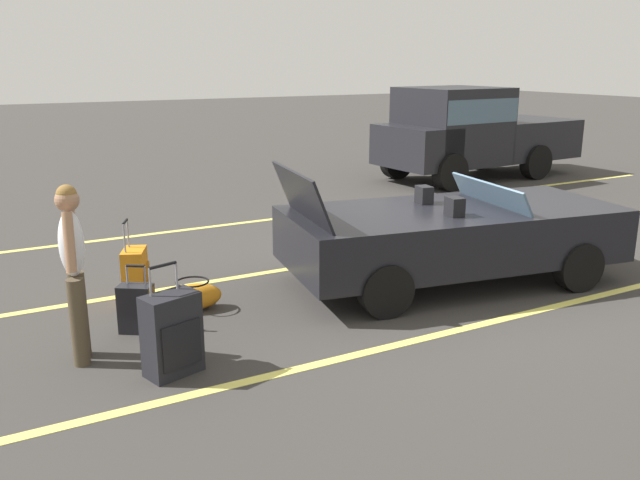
# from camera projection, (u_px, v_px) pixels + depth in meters

# --- Properties ---
(ground_plane) EXTENTS (80.00, 80.00, 0.00)m
(ground_plane) POSITION_uv_depth(u_px,v_px,m) (449.00, 281.00, 8.36)
(ground_plane) COLOR #383533
(lot_line_near) EXTENTS (18.00, 0.12, 0.01)m
(lot_line_near) POSITION_uv_depth(u_px,v_px,m) (525.00, 314.00, 7.27)
(lot_line_near) COLOR #EAE066
(lot_line_near) RESTS_ON ground_plane
(lot_line_mid) EXTENTS (18.00, 0.12, 0.01)m
(lot_line_mid) POSITION_uv_depth(u_px,v_px,m) (386.00, 253.00, 9.55)
(lot_line_mid) COLOR #EAE066
(lot_line_mid) RESTS_ON ground_plane
(lot_line_far) EXTENTS (18.00, 0.12, 0.01)m
(lot_line_far) POSITION_uv_depth(u_px,v_px,m) (300.00, 216.00, 11.84)
(lot_line_far) COLOR #EAE066
(lot_line_far) RESTS_ON ground_plane
(convertible_car) EXTENTS (4.37, 2.39, 1.52)m
(convertible_car) POSITION_uv_depth(u_px,v_px,m) (466.00, 234.00, 8.26)
(convertible_car) COLOR black
(convertible_car) RESTS_ON ground_plane
(suitcase_large_black) EXTENTS (0.54, 0.41, 1.00)m
(suitcase_large_black) POSITION_uv_depth(u_px,v_px,m) (172.00, 334.00, 5.80)
(suitcase_large_black) COLOR black
(suitcase_large_black) RESTS_ON ground_plane
(suitcase_medium_bright) EXTENTS (0.38, 0.46, 0.96)m
(suitcase_medium_bright) POSITION_uv_depth(u_px,v_px,m) (136.00, 275.00, 7.58)
(suitcase_medium_bright) COLOR orange
(suitcase_medium_bright) RESTS_ON ground_plane
(suitcase_small_carryon) EXTENTS (0.39, 0.36, 0.70)m
(suitcase_small_carryon) POSITION_uv_depth(u_px,v_px,m) (137.00, 308.00, 6.74)
(suitcase_small_carryon) COLOR black
(suitcase_small_carryon) RESTS_ON ground_plane
(duffel_bag) EXTENTS (0.67, 0.41, 0.34)m
(duffel_bag) POSITION_uv_depth(u_px,v_px,m) (193.00, 296.00, 7.35)
(duffel_bag) COLOR orange
(duffel_bag) RESTS_ON ground_plane
(traveler_person) EXTENTS (0.28, 0.61, 1.65)m
(traveler_person) POSITION_uv_depth(u_px,v_px,m) (73.00, 264.00, 5.92)
(traveler_person) COLOR #4C3F2D
(traveler_person) RESTS_ON ground_plane
(parked_pickup_truck_near) EXTENTS (5.10, 2.28, 2.10)m
(parked_pickup_truck_near) POSITION_uv_depth(u_px,v_px,m) (467.00, 131.00, 15.25)
(parked_pickup_truck_near) COLOR black
(parked_pickup_truck_near) RESTS_ON ground_plane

